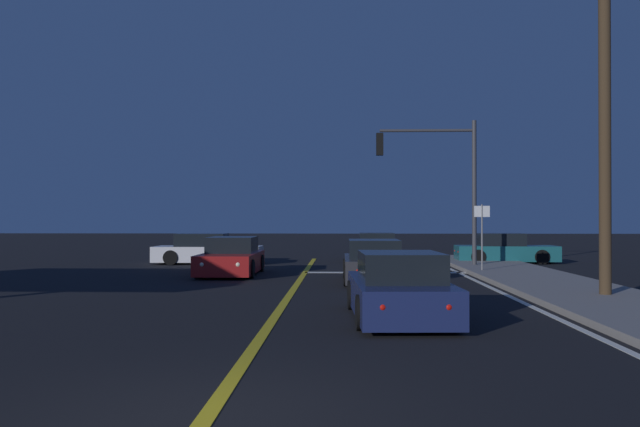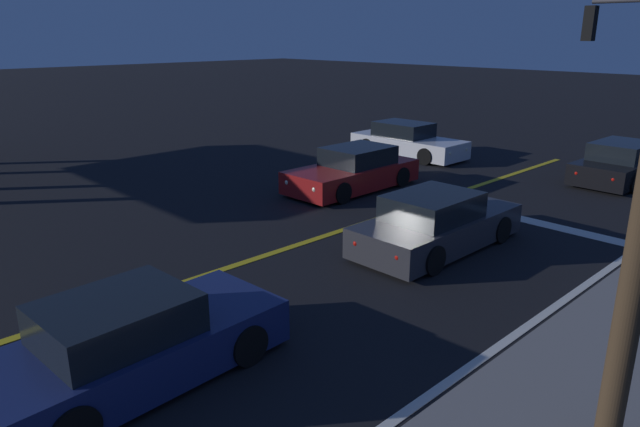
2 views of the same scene
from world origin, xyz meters
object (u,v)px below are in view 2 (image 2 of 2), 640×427
Objects in this scene: car_mid_block_navy at (133,344)px; car_far_approaching_black at (623,164)px; car_distant_tail_charcoal at (436,224)px; car_lead_oncoming_red at (353,171)px; car_following_oncoming_white at (407,142)px.

car_mid_block_navy is 0.92× the size of car_far_approaching_black.
car_distant_tail_charcoal is 0.98× the size of car_lead_oncoming_red.
car_lead_oncoming_red and car_mid_block_navy have the same top height.
car_following_oncoming_white is at bearing 131.01° from car_distant_tail_charcoal.
car_far_approaching_black is (7.59, 1.91, 0.00)m from car_following_oncoming_white.
car_distant_tail_charcoal is 1.03× the size of car_mid_block_navy.
car_far_approaching_black is at bearing 85.80° from car_mid_block_navy.
car_lead_oncoming_red is at bearing 114.10° from car_mid_block_navy.
car_mid_block_navy is 17.41m from car_far_approaching_black.
car_lead_oncoming_red is at bearing -126.17° from car_far_approaching_black.
car_far_approaching_black is at bearing 103.77° from car_following_oncoming_white.
car_lead_oncoming_red is 9.18m from car_far_approaching_black.
car_far_approaching_black is (0.61, 9.87, 0.00)m from car_distant_tail_charcoal.
car_distant_tail_charcoal is 7.53m from car_mid_block_navy.
car_following_oncoming_white is at bearing 112.04° from car_mid_block_navy.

